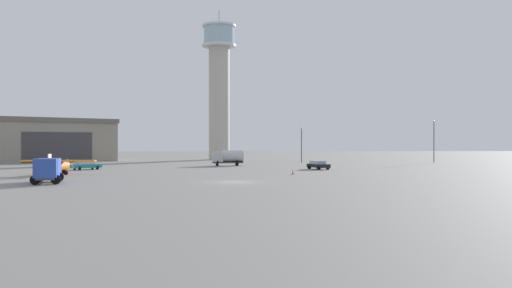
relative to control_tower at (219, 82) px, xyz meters
The scene contains 11 objects.
ground_plane 78.16m from the control_tower, 88.50° to the right, with size 400.00×400.00×0.00m, color gray.
control_tower is the anchor object (origin of this frame).
hangar 43.57m from the control_tower, 166.95° to the right, with size 33.58×30.93×9.81m.
airplane_orange 67.89m from the control_tower, 108.83° to the right, with size 9.72×7.64×2.88m.
truck_box_blue 79.95m from the control_tower, 103.25° to the right, with size 3.90×6.73×2.67m.
truck_fuel_tanker_silver 40.14m from the control_tower, 86.98° to the right, with size 5.88×3.43×2.89m.
car_black 55.69m from the control_tower, 71.92° to the right, with size 3.36×4.57×1.37m.
car_teal 56.26m from the control_tower, 113.22° to the right, with size 4.64×4.42×1.37m.
light_post_west 53.91m from the control_tower, 25.89° to the right, with size 0.44×0.44×9.20m.
light_post_east 31.63m from the control_tower, 49.89° to the right, with size 0.44×0.44×7.72m.
traffic_cone_near_left 66.29m from the control_tower, 80.60° to the right, with size 0.36×0.36×0.73m.
Camera 1 is at (-1.20, -56.70, 4.32)m, focal length 36.29 mm.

